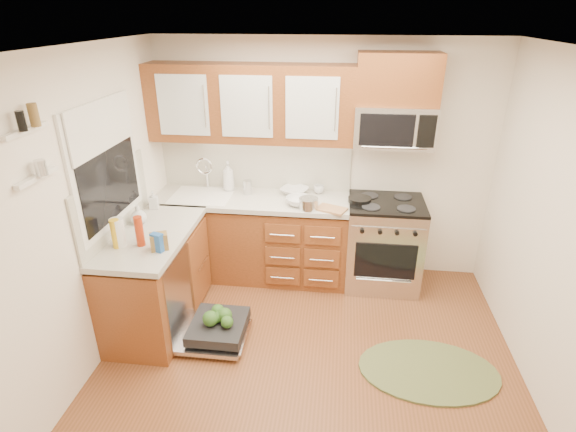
# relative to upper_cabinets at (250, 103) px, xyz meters

# --- Properties ---
(floor) EXTENTS (3.50, 3.50, 0.00)m
(floor) POSITION_rel_upper_cabinets_xyz_m (0.73, -1.57, -1.88)
(floor) COLOR brown
(floor) RESTS_ON ground
(ceiling) EXTENTS (3.50, 3.50, 0.00)m
(ceiling) POSITION_rel_upper_cabinets_xyz_m (0.73, -1.57, 0.62)
(ceiling) COLOR white
(ceiling) RESTS_ON ground
(wall_back) EXTENTS (3.50, 0.04, 2.50)m
(wall_back) POSITION_rel_upper_cabinets_xyz_m (0.73, 0.18, -0.62)
(wall_back) COLOR white
(wall_back) RESTS_ON ground
(wall_left) EXTENTS (0.04, 3.50, 2.50)m
(wall_left) POSITION_rel_upper_cabinets_xyz_m (-1.02, -1.57, -0.62)
(wall_left) COLOR white
(wall_left) RESTS_ON ground
(wall_right) EXTENTS (0.04, 3.50, 2.50)m
(wall_right) POSITION_rel_upper_cabinets_xyz_m (2.48, -1.57, -0.62)
(wall_right) COLOR white
(wall_right) RESTS_ON ground
(base_cabinet_back) EXTENTS (2.05, 0.60, 0.85)m
(base_cabinet_back) POSITION_rel_upper_cabinets_xyz_m (0.00, -0.12, -1.45)
(base_cabinet_back) COLOR brown
(base_cabinet_back) RESTS_ON ground
(base_cabinet_left) EXTENTS (0.60, 1.25, 0.85)m
(base_cabinet_left) POSITION_rel_upper_cabinets_xyz_m (-0.72, -1.05, -1.45)
(base_cabinet_left) COLOR brown
(base_cabinet_left) RESTS_ON ground
(countertop_back) EXTENTS (2.07, 0.64, 0.05)m
(countertop_back) POSITION_rel_upper_cabinets_xyz_m (0.00, -0.14, -0.97)
(countertop_back) COLOR beige
(countertop_back) RESTS_ON base_cabinet_back
(countertop_left) EXTENTS (0.64, 1.27, 0.05)m
(countertop_left) POSITION_rel_upper_cabinets_xyz_m (-0.71, -1.05, -0.97)
(countertop_left) COLOR beige
(countertop_left) RESTS_ON base_cabinet_left
(backsplash_back) EXTENTS (2.05, 0.02, 0.57)m
(backsplash_back) POSITION_rel_upper_cabinets_xyz_m (0.00, 0.16, -0.67)
(backsplash_back) COLOR beige
(backsplash_back) RESTS_ON ground
(backsplash_left) EXTENTS (0.02, 1.25, 0.57)m
(backsplash_left) POSITION_rel_upper_cabinets_xyz_m (-1.01, -1.05, -0.67)
(backsplash_left) COLOR beige
(backsplash_left) RESTS_ON ground
(upper_cabinets) EXTENTS (2.05, 0.35, 0.75)m
(upper_cabinets) POSITION_rel_upper_cabinets_xyz_m (0.00, 0.00, 0.00)
(upper_cabinets) COLOR brown
(upper_cabinets) RESTS_ON ground
(cabinet_over_mw) EXTENTS (0.76, 0.35, 0.47)m
(cabinet_over_mw) POSITION_rel_upper_cabinets_xyz_m (1.41, 0.00, 0.26)
(cabinet_over_mw) COLOR brown
(cabinet_over_mw) RESTS_ON ground
(range) EXTENTS (0.76, 0.64, 0.95)m
(range) POSITION_rel_upper_cabinets_xyz_m (1.41, -0.15, -1.40)
(range) COLOR silver
(range) RESTS_ON ground
(microwave) EXTENTS (0.76, 0.38, 0.40)m
(microwave) POSITION_rel_upper_cabinets_xyz_m (1.41, -0.02, -0.18)
(microwave) COLOR silver
(microwave) RESTS_ON ground
(sink) EXTENTS (0.62, 0.50, 0.26)m
(sink) POSITION_rel_upper_cabinets_xyz_m (-0.52, -0.16, -1.07)
(sink) COLOR white
(sink) RESTS_ON ground
(dishwasher) EXTENTS (0.70, 0.60, 0.20)m
(dishwasher) POSITION_rel_upper_cabinets_xyz_m (-0.13, -1.27, -1.77)
(dishwasher) COLOR silver
(dishwasher) RESTS_ON ground
(window) EXTENTS (0.03, 1.05, 1.05)m
(window) POSITION_rel_upper_cabinets_xyz_m (-1.01, -1.07, -0.32)
(window) COLOR white
(window) RESTS_ON ground
(window_blind) EXTENTS (0.02, 0.96, 0.40)m
(window_blind) POSITION_rel_upper_cabinets_xyz_m (-0.98, -1.07, 0.00)
(window_blind) COLOR white
(window_blind) RESTS_ON ground
(shelf_upper) EXTENTS (0.04, 0.40, 0.03)m
(shelf_upper) POSITION_rel_upper_cabinets_xyz_m (-0.99, -1.92, 0.17)
(shelf_upper) COLOR white
(shelf_upper) RESTS_ON ground
(shelf_lower) EXTENTS (0.04, 0.40, 0.03)m
(shelf_lower) POSITION_rel_upper_cabinets_xyz_m (-0.99, -1.92, -0.12)
(shelf_lower) COLOR white
(shelf_lower) RESTS_ON ground
(rug) EXTENTS (1.28, 0.97, 0.02)m
(rug) POSITION_rel_upper_cabinets_xyz_m (1.72, -1.46, -1.86)
(rug) COLOR #646D3E
(rug) RESTS_ON ground
(skillet) EXTENTS (0.27, 0.27, 0.04)m
(skillet) POSITION_rel_upper_cabinets_xyz_m (1.12, -0.17, -0.90)
(skillet) COLOR black
(skillet) RESTS_ON range
(stock_pot) EXTENTS (0.23, 0.23, 0.11)m
(stock_pot) POSITION_rel_upper_cabinets_xyz_m (0.62, -0.35, -0.89)
(stock_pot) COLOR silver
(stock_pot) RESTS_ON countertop_back
(cutting_board) EXTENTS (0.33, 0.28, 0.02)m
(cutting_board) POSITION_rel_upper_cabinets_xyz_m (0.85, -0.35, -0.94)
(cutting_board) COLOR #A87E4C
(cutting_board) RESTS_ON countertop_back
(canister) EXTENTS (0.10, 0.10, 0.15)m
(canister) POSITION_rel_upper_cabinets_xyz_m (-0.05, -0.03, -0.87)
(canister) COLOR silver
(canister) RESTS_ON countertop_back
(paper_towel_roll) EXTENTS (0.15, 0.15, 0.25)m
(paper_towel_roll) POSITION_rel_upper_cabinets_xyz_m (-0.88, -1.30, -0.83)
(paper_towel_roll) COLOR white
(paper_towel_roll) RESTS_ON countertop_left
(mustard_bottle) EXTENTS (0.10, 0.10, 0.25)m
(mustard_bottle) POSITION_rel_upper_cabinets_xyz_m (-0.88, -1.33, -0.83)
(mustard_bottle) COLOR gold
(mustard_bottle) RESTS_ON countertop_left
(red_bottle) EXTENTS (0.09, 0.09, 0.26)m
(red_bottle) POSITION_rel_upper_cabinets_xyz_m (-0.70, -1.27, -0.82)
(red_bottle) COLOR #AA2D0E
(red_bottle) RESTS_ON countertop_left
(wooden_box) EXTENTS (0.17, 0.15, 0.14)m
(wooden_box) POSITION_rel_upper_cabinets_xyz_m (-0.52, -1.32, -0.88)
(wooden_box) COLOR brown
(wooden_box) RESTS_ON countertop_left
(blue_carton) EXTENTS (0.11, 0.09, 0.16)m
(blue_carton) POSITION_rel_upper_cabinets_xyz_m (-0.52, -1.35, -0.87)
(blue_carton) COLOR #2253A0
(blue_carton) RESTS_ON countertop_left
(bowl_a) EXTENTS (0.36, 0.36, 0.07)m
(bowl_a) POSITION_rel_upper_cabinets_xyz_m (0.44, 0.03, -0.92)
(bowl_a) COLOR #999999
(bowl_a) RESTS_ON countertop_back
(bowl_b) EXTENTS (0.29, 0.29, 0.08)m
(bowl_b) POSITION_rel_upper_cabinets_xyz_m (0.52, -0.26, -0.91)
(bowl_b) COLOR #999999
(bowl_b) RESTS_ON countertop_back
(cup) EXTENTS (0.13, 0.13, 0.09)m
(cup) POSITION_rel_upper_cabinets_xyz_m (0.70, 0.07, -0.91)
(cup) COLOR #999999
(cup) RESTS_ON countertop_back
(soap_bottle_a) EXTENTS (0.16, 0.16, 0.32)m
(soap_bottle_a) POSITION_rel_upper_cabinets_xyz_m (-0.27, 0.04, -0.79)
(soap_bottle_a) COLOR #999999
(soap_bottle_a) RESTS_ON countertop_back
(soap_bottle_b) EXTENTS (0.10, 0.10, 0.18)m
(soap_bottle_b) POSITION_rel_upper_cabinets_xyz_m (-0.90, -0.52, -0.86)
(soap_bottle_b) COLOR #999999
(soap_bottle_b) RESTS_ON countertop_left
(soap_bottle_c) EXTENTS (0.17, 0.17, 0.18)m
(soap_bottle_c) POSITION_rel_upper_cabinets_xyz_m (-0.90, -0.88, -0.86)
(soap_bottle_c) COLOR #999999
(soap_bottle_c) RESTS_ON countertop_left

